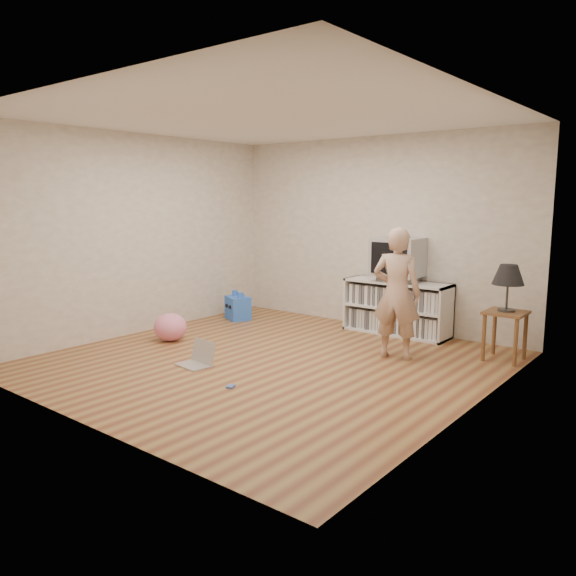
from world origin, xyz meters
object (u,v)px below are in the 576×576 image
(side_table, at_px, (505,323))
(laptop, at_px, (198,359))
(crt_tv, at_px, (398,257))
(plush_pink, at_px, (170,327))
(media_unit, at_px, (397,307))
(plush_blue, at_px, (238,308))
(person, at_px, (397,293))
(dvd_deck, at_px, (398,279))
(table_lamp, at_px, (508,276))

(side_table, bearing_deg, laptop, -138.20)
(crt_tv, xyz_separation_m, plush_pink, (-2.04, -2.11, -0.85))
(media_unit, relative_size, side_table, 2.55)
(side_table, xyz_separation_m, laptop, (-2.50, -2.24, -0.35))
(plush_pink, bearing_deg, media_unit, 46.24)
(side_table, xyz_separation_m, plush_blue, (-3.76, -0.30, -0.24))
(media_unit, distance_m, crt_tv, 0.67)
(person, relative_size, plush_blue, 3.29)
(dvd_deck, distance_m, person, 1.17)
(side_table, xyz_separation_m, table_lamp, (0.00, 0.00, 0.53))
(dvd_deck, height_order, table_lamp, table_lamp)
(crt_tv, relative_size, person, 0.41)
(media_unit, relative_size, crt_tv, 2.33)
(plush_blue, bearing_deg, plush_pink, -57.53)
(crt_tv, distance_m, plush_blue, 2.49)
(person, bearing_deg, media_unit, -76.32)
(dvd_deck, bearing_deg, table_lamp, -13.74)
(laptop, height_order, plush_blue, plush_blue)
(dvd_deck, distance_m, plush_blue, 2.41)
(side_table, height_order, table_lamp, table_lamp)
(side_table, distance_m, laptop, 3.37)
(crt_tv, distance_m, person, 1.20)
(dvd_deck, xyz_separation_m, laptop, (-0.99, -2.61, -0.66))
(plush_blue, bearing_deg, media_unit, 41.34)
(dvd_deck, bearing_deg, crt_tv, -90.00)
(person, bearing_deg, plush_pink, 9.65)
(table_lamp, distance_m, plush_pink, 4.03)
(person, distance_m, plush_pink, 2.84)
(crt_tv, bearing_deg, plush_pink, -134.02)
(media_unit, height_order, plush_blue, media_unit)
(media_unit, relative_size, plush_pink, 3.44)
(media_unit, height_order, side_table, media_unit)
(dvd_deck, bearing_deg, person, -63.00)
(plush_pink, bearing_deg, laptop, -25.11)
(table_lamp, bearing_deg, laptop, -138.20)
(side_table, distance_m, plush_pink, 3.97)
(laptop, bearing_deg, dvd_deck, 76.77)
(media_unit, height_order, laptop, media_unit)
(laptop, distance_m, plush_blue, 2.31)
(plush_blue, bearing_deg, dvd_deck, 40.97)
(dvd_deck, height_order, plush_pink, dvd_deck)
(plush_blue, xyz_separation_m, plush_pink, (0.21, -1.44, -0.00))
(dvd_deck, bearing_deg, media_unit, 90.00)
(crt_tv, bearing_deg, table_lamp, -13.62)
(media_unit, bearing_deg, dvd_deck, -90.00)
(plush_blue, bearing_deg, person, 16.71)
(person, xyz_separation_m, plush_blue, (-2.78, 0.37, -0.56))
(media_unit, relative_size, table_lamp, 2.72)
(table_lamp, relative_size, plush_blue, 1.16)
(side_table, height_order, plush_blue, side_table)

